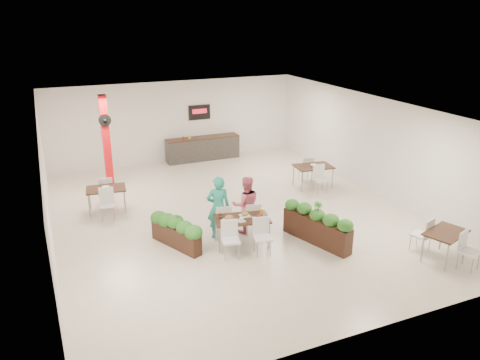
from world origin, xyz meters
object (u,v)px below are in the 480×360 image
object	(u,v)px
side_table_a	(106,192)
side_table_c	(445,237)
red_column	(106,142)
main_table	(242,222)
service_counter	(203,148)
planter_right	(317,224)
diner_man	(218,207)
diner_woman	(246,205)
side_table_b	(313,169)
planter_left	(176,229)

from	to	relation	value
side_table_a	side_table_c	bearing A→B (deg)	-34.38
red_column	main_table	xyz separation A→B (m)	(2.49, -5.62, -1.01)
service_counter	side_table_a	bearing A→B (deg)	-138.36
planter_right	diner_man	bearing A→B (deg)	149.66
red_column	side_table_a	world-z (taller)	red_column
service_counter	diner_woman	world-z (taller)	service_counter
side_table_a	side_table_b	bearing A→B (deg)	2.05
red_column	service_counter	bearing A→B (deg)	25.00
diner_man	side_table_b	distance (m)	4.95
service_counter	planter_right	world-z (taller)	service_counter
planter_right	side_table_c	xyz separation A→B (m)	(2.36, -2.00, 0.10)
side_table_a	side_table_b	size ratio (longest dim) A/B	1.00
planter_left	side_table_c	world-z (taller)	side_table_c
red_column	diner_woman	xyz separation A→B (m)	(2.90, -4.97, -0.84)
main_table	side_table_c	bearing A→B (deg)	-32.29
diner_man	planter_right	bearing A→B (deg)	161.72
diner_man	side_table_c	distance (m)	5.67
diner_man	planter_right	size ratio (longest dim) A/B	0.83
diner_woman	side_table_a	world-z (taller)	diner_woman
main_table	planter_right	bearing A→B (deg)	-19.57
diner_man	diner_woman	xyz separation A→B (m)	(0.80, 0.00, -0.06)
service_counter	diner_man	size ratio (longest dim) A/B	1.74
main_table	diner_man	bearing A→B (deg)	120.83
main_table	side_table_b	bearing A→B (deg)	37.01
service_counter	planter_left	size ratio (longest dim) A/B	1.82
main_table	side_table_a	xyz separation A→B (m)	(-2.88, 3.59, -0.01)
side_table_a	planter_right	bearing A→B (deg)	-34.90
diner_woman	main_table	bearing A→B (deg)	69.90
service_counter	planter_right	bearing A→B (deg)	-87.59
diner_man	planter_left	xyz separation A→B (m)	(-1.20, -0.09, -0.37)
main_table	side_table_a	distance (m)	4.60
red_column	planter_left	world-z (taller)	red_column
planter_left	side_table_a	size ratio (longest dim) A/B	0.99
side_table_c	main_table	bearing A→B (deg)	128.90
side_table_b	side_table_c	bearing A→B (deg)	-81.49
service_counter	red_column	bearing A→B (deg)	-155.00
side_table_b	side_table_c	size ratio (longest dim) A/B	0.99
planter_right	red_column	bearing A→B (deg)	124.66
diner_woman	side_table_b	bearing A→B (deg)	-134.62
red_column	side_table_b	world-z (taller)	red_column
diner_man	planter_left	distance (m)	1.26
main_table	side_table_a	world-z (taller)	same
planter_right	side_table_a	xyz separation A→B (m)	(-4.73, 4.24, 0.11)
diner_man	side_table_a	bearing A→B (deg)	-37.60
planter_right	side_table_c	world-z (taller)	planter_right
red_column	main_table	distance (m)	6.23
main_table	service_counter	bearing A→B (deg)	78.63
planter_right	side_table_c	bearing A→B (deg)	-40.32
red_column	side_table_b	size ratio (longest dim) A/B	1.93
main_table	planter_left	world-z (taller)	main_table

